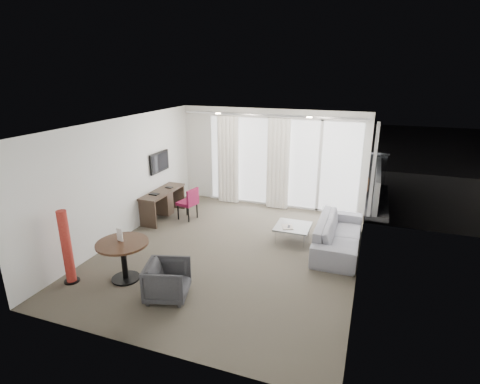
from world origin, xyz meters
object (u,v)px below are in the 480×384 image
(desk_chair, at_px, (187,203))
(rattan_chair_a, at_px, (323,182))
(rattan_chair_b, at_px, (355,181))
(desk, at_px, (163,204))
(sofa, at_px, (339,234))
(coffee_table, at_px, (293,233))
(tub_armchair, at_px, (167,281))
(round_table, at_px, (124,261))
(red_lamp, at_px, (67,247))

(desk_chair, xyz_separation_m, rattan_chair_a, (2.90, 3.06, -0.01))
(desk_chair, height_order, rattan_chair_b, rattan_chair_b)
(desk, height_order, sofa, desk)
(desk, bearing_deg, coffee_table, -3.19)
(desk, xyz_separation_m, coffee_table, (3.33, -0.19, -0.18))
(desk_chair, height_order, sofa, desk_chair)
(tub_armchair, bearing_deg, desk_chair, 6.21)
(desk, xyz_separation_m, round_table, (0.88, -2.78, 0.01))
(red_lamp, distance_m, rattan_chair_b, 7.90)
(desk, bearing_deg, desk_chair, 11.67)
(tub_armchair, height_order, rattan_chair_b, rattan_chair_b)
(round_table, height_order, red_lamp, red_lamp)
(tub_armchair, distance_m, rattan_chair_b, 6.90)
(round_table, distance_m, rattan_chair_a, 6.52)
(rattan_chair_b, bearing_deg, desk_chair, -157.47)
(red_lamp, bearing_deg, round_table, 24.80)
(red_lamp, bearing_deg, coffee_table, 42.24)
(tub_armchair, distance_m, rattan_chair_a, 6.41)
(desk, bearing_deg, rattan_chair_a, 42.21)
(desk_chair, bearing_deg, desk, -155.96)
(rattan_chair_a, bearing_deg, round_table, -98.91)
(sofa, xyz_separation_m, rattan_chair_a, (-0.80, 3.44, 0.08))
(round_table, xyz_separation_m, coffee_table, (2.45, 2.60, -0.19))
(sofa, bearing_deg, desk, 86.53)
(desk_chair, distance_m, round_table, 2.92)
(tub_armchair, xyz_separation_m, rattan_chair_b, (2.51, 6.43, 0.12))
(coffee_table, height_order, rattan_chair_b, rattan_chair_b)
(round_table, distance_m, rattan_chair_b, 7.12)
(red_lamp, bearing_deg, desk_chair, 80.16)
(desk, relative_size, rattan_chair_b, 1.72)
(round_table, bearing_deg, desk_chair, 95.40)
(round_table, bearing_deg, coffee_table, 46.74)
(desk, xyz_separation_m, rattan_chair_b, (4.40, 3.41, 0.08))
(rattan_chair_a, distance_m, rattan_chair_b, 0.92)
(coffee_table, relative_size, rattan_chair_b, 0.85)
(round_table, bearing_deg, rattan_chair_b, 60.44)
(sofa, relative_size, rattan_chair_a, 2.76)
(red_lamp, xyz_separation_m, sofa, (4.27, 2.91, -0.35))
(desk, xyz_separation_m, tub_armchair, (1.89, -3.01, -0.04))
(tub_armchair, bearing_deg, round_table, 61.14)
(desk, xyz_separation_m, red_lamp, (0.04, -3.18, 0.32))
(red_lamp, relative_size, tub_armchair, 1.96)
(rattan_chair_b, bearing_deg, coffee_table, -124.96)
(red_lamp, height_order, tub_armchair, red_lamp)
(round_table, height_order, coffee_table, round_table)
(coffee_table, relative_size, sofa, 0.34)
(rattan_chair_a, xyz_separation_m, rattan_chair_b, (0.89, 0.23, 0.04))
(red_lamp, bearing_deg, sofa, 34.33)
(desk, bearing_deg, red_lamp, -89.33)
(round_table, distance_m, sofa, 4.25)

